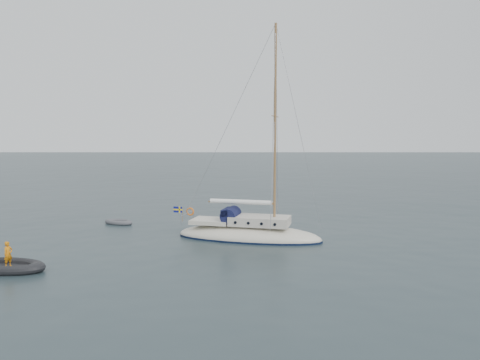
{
  "coord_description": "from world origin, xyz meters",
  "views": [
    {
      "loc": [
        0.43,
        -32.46,
        6.83
      ],
      "look_at": [
        0.4,
        0.0,
        3.67
      ],
      "focal_mm": 35.0,
      "sensor_mm": 36.0,
      "label": 1
    }
  ],
  "objects": [
    {
      "name": "ground",
      "position": [
        0.0,
        0.0,
        0.0
      ],
      "size": [
        300.0,
        300.0,
        0.0
      ],
      "primitive_type": "plane",
      "color": "black",
      "rests_on": "ground"
    },
    {
      "name": "sailboat",
      "position": [
        0.98,
        -2.29,
        1.09
      ],
      "size": [
        10.09,
        3.02,
        14.36
      ],
      "rotation": [
        0.0,
        0.0,
        -0.25
      ],
      "color": "beige",
      "rests_on": "ground"
    },
    {
      "name": "dinghy",
      "position": [
        -8.93,
        2.87,
        0.15
      ],
      "size": [
        2.43,
        1.1,
        0.35
      ],
      "rotation": [
        0.0,
        0.0,
        -0.4
      ],
      "color": "#4D4E53",
      "rests_on": "ground"
    },
    {
      "name": "rib",
      "position": [
        -11.49,
        -9.47,
        0.25
      ],
      "size": [
        4.34,
        1.97,
        1.52
      ],
      "rotation": [
        0.0,
        0.0,
        -0.14
      ],
      "color": "black",
      "rests_on": "ground"
    }
  ]
}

